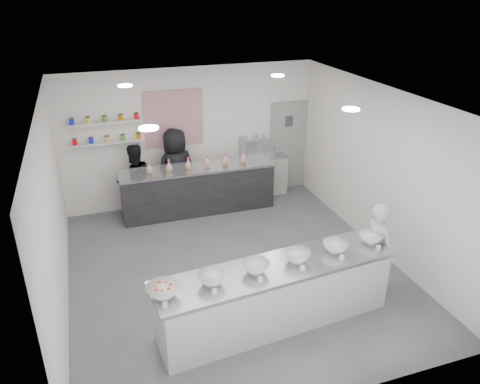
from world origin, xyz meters
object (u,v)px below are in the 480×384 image
at_px(espresso_ledge, 260,176).
at_px(woman_prep, 377,248).
at_px(back_bar, 199,190).
at_px(staff_right, 176,171).
at_px(prep_counter, 276,295).
at_px(espresso_machine, 255,148).
at_px(staff_left, 135,181).

xyz_separation_m(espresso_ledge, woman_prep, (0.40, -4.07, 0.32)).
relative_size(back_bar, staff_right, 1.78).
xyz_separation_m(prep_counter, espresso_machine, (1.27, 4.28, 0.67)).
xyz_separation_m(espresso_ledge, espresso_machine, (-0.14, 0.00, 0.69)).
distance_m(back_bar, woman_prep, 4.15).
xyz_separation_m(prep_counter, staff_right, (-0.58, 4.11, 0.43)).
distance_m(back_bar, staff_left, 1.35).
height_order(prep_counter, espresso_ledge, prep_counter).
xyz_separation_m(back_bar, staff_left, (-1.29, 0.25, 0.29)).
height_order(back_bar, staff_right, staff_right).
distance_m(prep_counter, staff_left, 4.37).
bearing_deg(espresso_machine, prep_counter, -106.49).
distance_m(prep_counter, woman_prep, 1.84).
bearing_deg(staff_right, woman_prep, 103.64).
xyz_separation_m(prep_counter, staff_left, (-1.46, 4.11, 0.31)).
bearing_deg(back_bar, prep_counter, -86.88).
relative_size(prep_counter, staff_left, 2.23).
bearing_deg(prep_counter, espresso_machine, 68.12).
bearing_deg(woman_prep, staff_right, 26.26).
bearing_deg(staff_right, prep_counter, 80.14).
relative_size(espresso_ledge, staff_right, 0.68).
relative_size(back_bar, staff_left, 2.05).
xyz_separation_m(back_bar, staff_right, (-0.41, 0.25, 0.41)).
relative_size(espresso_ledge, staff_left, 0.78).
height_order(espresso_ledge, staff_left, staff_left).
relative_size(prep_counter, back_bar, 1.08).
distance_m(espresso_machine, woman_prep, 4.12).
xyz_separation_m(staff_left, staff_right, (0.88, 0.00, 0.12)).
relative_size(woman_prep, staff_left, 0.98).
distance_m(staff_left, staff_right, 0.89).
xyz_separation_m(woman_prep, staff_right, (-2.38, 3.89, 0.13)).
bearing_deg(espresso_machine, staff_left, -176.29).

